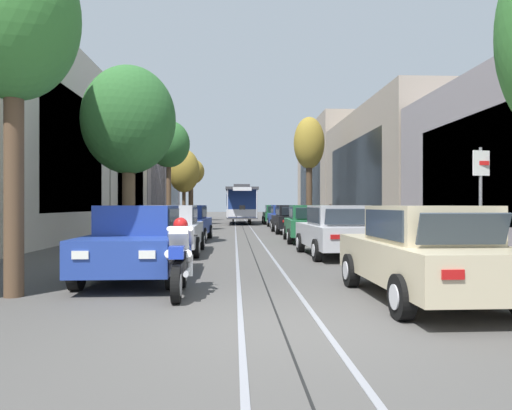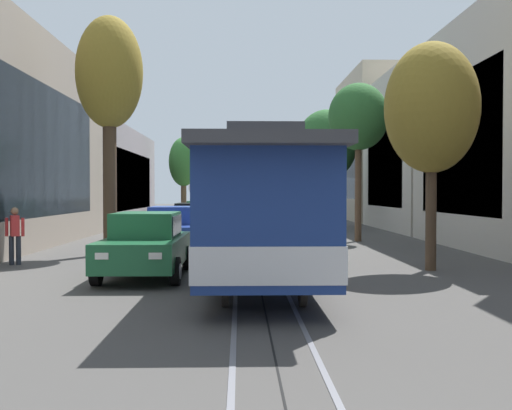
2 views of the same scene
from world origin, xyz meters
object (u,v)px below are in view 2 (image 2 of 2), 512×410
Objects in this scene: parked_car_blue_near_left at (283,210)px; street_tree_kerb_left_mid at (358,118)px; parked_car_silver_second_right at (208,212)px; cable_car_trolley at (260,212)px; motorcycle_with_rider at (266,211)px; parked_car_beige_near_right at (212,209)px; parked_car_blue_mid_left at (298,216)px; street_tree_kerb_left_second at (326,146)px; street_tree_kerb_left_fourth at (432,109)px; parked_car_silver_second_left at (288,212)px; parked_car_blue_fifth_right at (173,229)px; street_tree_kerb_left_near at (304,157)px; parked_car_green_mid_right at (202,215)px; parked_car_black_fourth_right at (193,220)px; pedestrian_on_left_pavement at (15,232)px; parked_car_green_sixth_right at (146,244)px; street_sign_post at (191,197)px; street_tree_kerb_right_second at (109,78)px; street_tree_kerb_right_near at (184,163)px.

street_tree_kerb_left_mid reaches higher than parked_car_blue_near_left.
cable_car_trolley reaches higher than parked_car_silver_second_right.
parked_car_beige_near_right is at bearing -8.64° from motorcycle_with_rider.
parked_car_blue_mid_left is at bearing 127.74° from parked_car_silver_second_right.
parked_car_silver_second_right is 9.14m from street_tree_kerb_left_second.
parked_car_silver_second_right is 24.83m from street_tree_kerb_left_fourth.
parked_car_silver_second_left reaches higher than motorcycle_with_rider.
parked_car_blue_fifth_right is 0.72× the size of street_tree_kerb_left_fourth.
parked_car_green_mid_right is at bearing 59.43° from street_tree_kerb_left_near.
parked_car_blue_mid_left is at bearing 111.26° from parked_car_beige_near_right.
street_tree_kerb_left_second is (-7.26, -8.21, 4.02)m from parked_car_black_fourth_right.
parked_car_silver_second_left is at bearing -114.43° from pedestrian_on_left_pavement.
motorcycle_with_rider is (-4.35, -24.60, -0.15)m from parked_car_blue_fifth_right.
parked_car_green_mid_right is at bearing -104.83° from pedestrian_on_left_pavement.
parked_car_beige_near_right is (5.24, -2.55, 0.00)m from parked_car_blue_near_left.
street_sign_post is (1.34, -30.23, 0.88)m from parked_car_green_sixth_right.
cable_car_trolley is (4.56, 12.25, -3.53)m from street_tree_kerb_left_mid.
street_tree_kerb_left_near reaches higher than parked_car_blue_near_left.
parked_car_blue_near_left and parked_car_green_sixth_right have the same top height.
parked_car_blue_fifth_right is 25.93m from street_tree_kerb_left_near.
street_tree_kerb_left_fourth is at bearing 90.39° from street_tree_kerb_left_near.
street_tree_kerb_left_fourth reaches higher than parked_car_blue_mid_left.
street_tree_kerb_left_near reaches higher than parked_car_blue_fifth_right.
street_sign_post is at bearing -87.46° from parked_car_green_sixth_right.
street_tree_kerb_left_near is at bearing -111.91° from pedestrian_on_left_pavement.
street_tree_kerb_right_second reaches higher than parked_car_green_sixth_right.
cable_car_trolley is at bearing 109.42° from parked_car_blue_fifth_right.
street_tree_kerb_left_mid reaches higher than parked_car_black_fourth_right.
cable_car_trolley is (-4.80, 33.58, -2.68)m from street_tree_kerb_right_near.
street_tree_kerb_right_second reaches higher than street_tree_kerb_left_mid.
street_tree_kerb_right_near is 34.03m from cable_car_trolley.
street_sign_post reaches higher than parked_car_beige_near_right.
parked_car_black_fourth_right is at bearing -57.66° from street_tree_kerb_left_fourth.
street_tree_kerb_left_mid is 23.31m from street_tree_kerb_right_near.
street_tree_kerb_left_mid is at bearing 108.83° from parked_car_beige_near_right.
parked_car_silver_second_right is 1.01× the size of parked_car_black_fourth_right.
street_tree_kerb_left_near is at bearing 174.76° from parked_car_beige_near_right.
parked_car_silver_second_right is at bearing 56.13° from motorcycle_with_rider.
street_sign_post is (6.81, -12.47, 0.88)m from parked_car_blue_mid_left.
parked_car_blue_near_left is 1.00× the size of parked_car_beige_near_right.
cable_car_trolley is at bearing 97.11° from parked_car_green_mid_right.
parked_car_blue_fifth_right is 26.02m from street_tree_kerb_right_near.
street_tree_kerb_left_mid is (0.13, 10.21, 0.37)m from street_tree_kerb_left_second.
parked_car_black_fourth_right is at bearing 89.93° from parked_car_beige_near_right.
parked_car_silver_second_left is 1.00× the size of parked_car_green_sixth_right.
parked_car_beige_near_right is 0.63× the size of street_tree_kerb_left_second.
street_tree_kerb_left_second is at bearing 132.51° from street_sign_post.
street_tree_kerb_right_near is at bearing -86.31° from parked_car_green_sixth_right.
street_tree_kerb_left_fourth is 10.46m from street_tree_kerb_right_second.
parked_car_green_mid_right is 19.48m from street_tree_kerb_left_fourth.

